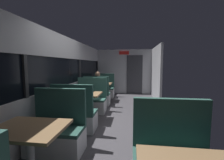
{
  "coord_description": "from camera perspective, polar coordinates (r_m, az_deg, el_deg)",
  "views": [
    {
      "loc": [
        0.39,
        -3.79,
        1.53
      ],
      "look_at": [
        -0.33,
        1.78,
        0.95
      ],
      "focal_mm": 24.37,
      "sensor_mm": 36.0,
      "label": 1
    }
  ],
  "objects": [
    {
      "name": "bench_mid_window_facing_end",
      "position": [
        3.72,
        -13.67,
        -13.14
      ],
      "size": [
        0.95,
        0.5,
        1.1
      ],
      "color": "silver",
      "rests_on": "ground_plane"
    },
    {
      "name": "dining_table_near_window",
      "position": [
        2.31,
        -28.64,
        -17.53
      ],
      "size": [
        0.9,
        0.7,
        0.74
      ],
      "color": "#9E9EA3",
      "rests_on": "ground_plane"
    },
    {
      "name": "bench_far_window_facing_end",
      "position": [
        5.83,
        -5.61,
        -6.06
      ],
      "size": [
        0.95,
        0.5,
        1.1
      ],
      "color": "silver",
      "rests_on": "ground_plane"
    },
    {
      "name": "ground_plane",
      "position": [
        4.11,
        1.4,
        -16.12
      ],
      "size": [
        3.3,
        9.2,
        0.02
      ],
      "primitive_type": "cube",
      "color": "#423F44"
    },
    {
      "name": "carriage_window_panel_left",
      "position": [
        4.24,
        -18.47,
        -0.16
      ],
      "size": [
        0.09,
        8.48,
        2.3
      ],
      "color": "#B2B2B7",
      "rests_on": "ground_plane"
    },
    {
      "name": "dining_table_mid_window",
      "position": [
        4.28,
        -10.4,
        -6.25
      ],
      "size": [
        0.9,
        0.7,
        0.74
      ],
      "color": "#9E9EA3",
      "rests_on": "ground_plane"
    },
    {
      "name": "carriage_end_bulkhead",
      "position": [
        8.01,
        4.94,
        3.04
      ],
      "size": [
        2.9,
        0.11,
        2.3
      ],
      "color": "#B2B2B7",
      "rests_on": "ground_plane"
    },
    {
      "name": "bench_far_window_facing_entry",
      "position": [
        7.17,
        -3.11,
        -3.78
      ],
      "size": [
        0.95,
        0.5,
        1.1
      ],
      "color": "silver",
      "rests_on": "ground_plane"
    },
    {
      "name": "dining_table_far_window",
      "position": [
        6.45,
        -4.25,
        -2.08
      ],
      "size": [
        0.9,
        0.7,
        0.74
      ],
      "color": "#9E9EA3",
      "rests_on": "ground_plane"
    },
    {
      "name": "bench_near_window_facing_entry",
      "position": [
        2.98,
        -20.02,
        -18.3
      ],
      "size": [
        0.95,
        0.5,
        1.1
      ],
      "color": "silver",
      "rests_on": "ground_plane"
    },
    {
      "name": "bench_mid_window_facing_entry",
      "position": [
        5.0,
        -7.88,
        -8.1
      ],
      "size": [
        0.95,
        0.5,
        1.1
      ],
      "color": "silver",
      "rests_on": "ground_plane"
    },
    {
      "name": "carriage_aisle_panel_right",
      "position": [
        6.89,
        16.17,
        2.48
      ],
      "size": [
        0.08,
        2.4,
        2.3
      ],
      "primitive_type": "cube",
      "color": "#B2B2B7",
      "rests_on": "ground_plane"
    },
    {
      "name": "seated_passenger",
      "position": [
        5.86,
        -5.48,
        -3.92
      ],
      "size": [
        0.47,
        0.55,
        1.26
      ],
      "color": "#26262D",
      "rests_on": "ground_plane"
    }
  ]
}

